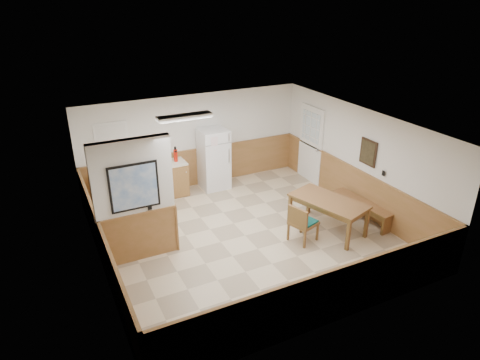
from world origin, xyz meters
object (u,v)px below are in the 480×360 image
dining_bench (362,206)px  soap_bottle (114,168)px  fire_extinguisher (176,155)px  dining_table (328,204)px  refrigerator (214,159)px  dining_chair (301,221)px

dining_bench → soap_bottle: size_ratio=6.71×
fire_extinguisher → dining_table: bearing=-56.3°
refrigerator → soap_bottle: 2.59m
dining_table → dining_bench: size_ratio=1.10×
dining_chair → fire_extinguisher: 3.80m
dining_bench → dining_chair: (-1.83, -0.21, 0.15)m
refrigerator → fire_extinguisher: size_ratio=4.13×
soap_bottle → refrigerator: bearing=-0.5°
dining_bench → dining_chair: dining_chair is taller
dining_table → soap_bottle: 5.10m
soap_bottle → fire_extinguisher: bearing=1.2°
refrigerator → dining_chair: (0.54, -3.36, -0.32)m
dining_bench → soap_bottle: soap_bottle is taller
dining_chair → soap_bottle: 4.63m
dining_chair → soap_bottle: soap_bottle is taller
refrigerator → dining_bench: 3.98m
refrigerator → fire_extinguisher: refrigerator is taller
refrigerator → dining_bench: size_ratio=0.98×
refrigerator → dining_chair: 3.42m
fire_extinguisher → soap_bottle: bearing=179.0°
dining_table → soap_bottle: soap_bottle is taller
dining_bench → soap_bottle: bearing=141.1°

